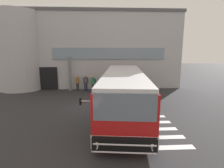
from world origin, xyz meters
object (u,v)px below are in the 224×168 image
entry_support_column (70,74)px  bus_main_foreground (124,92)px  passenger_near_column (78,82)px  passenger_by_doorway (86,82)px  safety_bollard_yellow (107,90)px  passenger_at_curb_edge (93,83)px

entry_support_column → bus_main_foreground: entry_support_column is taller
bus_main_foreground → passenger_near_column: (-3.98, 6.21, -0.41)m
passenger_by_doorway → safety_bollard_yellow: bearing=-34.1°
safety_bollard_yellow → bus_main_foreground: bearing=-77.8°
passenger_near_column → passenger_at_curb_edge: bearing=-15.6°
entry_support_column → passenger_by_doorway: 1.86m
passenger_near_column → safety_bollard_yellow: (2.96, -1.45, -0.48)m
passenger_by_doorway → passenger_at_curb_edge: bearing=-29.6°
passenger_at_curb_edge → safety_bollard_yellow: passenger_at_curb_edge is taller
passenger_by_doorway → passenger_at_curb_edge: (0.77, -0.44, 0.03)m
bus_main_foreground → passenger_near_column: size_ratio=7.02×
passenger_at_curb_edge → bus_main_foreground: bearing=-67.5°
bus_main_foreground → passenger_by_doorway: size_ratio=7.02×
entry_support_column → bus_main_foreground: bearing=-53.9°
passenger_by_doorway → entry_support_column: bearing=167.6°
passenger_near_column → safety_bollard_yellow: size_ratio=1.86×
passenger_near_column → passenger_at_curb_edge: 1.66m
passenger_at_curb_edge → safety_bollard_yellow: size_ratio=1.86×
bus_main_foreground → passenger_at_curb_edge: size_ratio=7.02×
passenger_at_curb_edge → safety_bollard_yellow: (1.36, -1.00, -0.51)m
entry_support_column → safety_bollard_yellow: bearing=-25.6°
bus_main_foreground → passenger_at_curb_edge: bearing=112.5°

